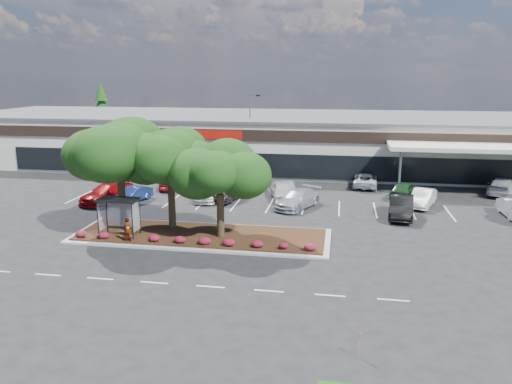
% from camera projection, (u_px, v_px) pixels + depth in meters
% --- Properties ---
extents(ground, '(160.00, 160.00, 0.00)m').
position_uv_depth(ground, '(215.00, 259.00, 30.90)').
color(ground, black).
rests_on(ground, ground).
extents(retail_store, '(80.40, 25.20, 6.25)m').
position_uv_depth(retail_store, '(282.00, 139.00, 62.67)').
color(retail_store, silver).
rests_on(retail_store, ground).
extents(landscape_island, '(18.00, 6.00, 0.26)m').
position_uv_depth(landscape_island, '(201.00, 236.00, 35.04)').
color(landscape_island, '#A9A9A3').
rests_on(landscape_island, ground).
extents(lane_markings, '(33.12, 20.06, 0.01)m').
position_uv_depth(lane_markings, '(245.00, 214.00, 40.91)').
color(lane_markings, silver).
rests_on(lane_markings, ground).
extents(shrub_row, '(17.00, 0.80, 0.50)m').
position_uv_depth(shrub_row, '(192.00, 240.00, 32.93)').
color(shrub_row, maroon).
rests_on(shrub_row, landscape_island).
extents(bus_shelter, '(2.75, 1.55, 2.59)m').
position_uv_depth(bus_shelter, '(119.00, 206.00, 34.43)').
color(bus_shelter, black).
rests_on(bus_shelter, landscape_island).
extents(island_tree_west, '(7.20, 7.20, 7.89)m').
position_uv_depth(island_tree_west, '(120.00, 175.00, 35.56)').
color(island_tree_west, '#183610').
rests_on(island_tree_west, landscape_island).
extents(island_tree_mid, '(6.60, 6.60, 7.32)m').
position_uv_depth(island_tree_mid, '(171.00, 178.00, 35.72)').
color(island_tree_mid, '#183610').
rests_on(island_tree_mid, landscape_island).
extents(island_tree_east, '(5.80, 5.80, 6.50)m').
position_uv_depth(island_tree_east, '(220.00, 191.00, 33.72)').
color(island_tree_east, '#183610').
rests_on(island_tree_east, landscape_island).
extents(conifer_north_west, '(4.40, 4.40, 10.00)m').
position_uv_depth(conifer_north_west, '(102.00, 114.00, 78.80)').
color(conifer_north_west, '#183610').
rests_on(conifer_north_west, ground).
extents(person_waiting, '(0.62, 0.43, 1.62)m').
position_uv_depth(person_waiting, '(128.00, 229.00, 33.34)').
color(person_waiting, '#594C47').
rests_on(person_waiting, landscape_island).
extents(light_pole, '(1.43, 0.69, 9.04)m').
position_uv_depth(light_pole, '(251.00, 138.00, 57.26)').
color(light_pole, '#A9A9A3').
rests_on(light_pole, ground).
extents(survey_stake, '(0.08, 0.14, 1.10)m').
position_uv_depth(survey_stake, '(360.00, 342.00, 20.07)').
color(survey_stake, tan).
rests_on(survey_stake, ground).
extents(car_0, '(3.92, 6.08, 1.64)m').
position_uv_depth(car_0, '(107.00, 193.00, 44.56)').
color(car_0, '#94070A').
rests_on(car_0, ground).
extents(car_1, '(2.50, 4.30, 1.34)m').
position_uv_depth(car_1, '(133.00, 195.00, 44.61)').
color(car_1, navy).
rests_on(car_1, ground).
extents(car_2, '(2.52, 5.15, 1.44)m').
position_uv_depth(car_2, '(208.00, 192.00, 45.42)').
color(car_2, silver).
rests_on(car_2, ground).
extents(car_3, '(2.51, 4.97, 1.56)m').
position_uv_depth(car_3, '(229.00, 191.00, 45.36)').
color(car_3, black).
rests_on(car_3, ground).
extents(car_4, '(3.01, 5.15, 1.65)m').
position_uv_depth(car_4, '(283.00, 191.00, 45.34)').
color(car_4, silver).
rests_on(car_4, ground).
extents(car_5, '(4.18, 5.73, 1.54)m').
position_uv_depth(car_5, '(298.00, 199.00, 42.65)').
color(car_5, '#A5AAB1').
rests_on(car_5, ground).
extents(car_6, '(2.43, 5.41, 1.72)m').
position_uv_depth(car_6, '(401.00, 207.00, 39.81)').
color(car_6, black).
rests_on(car_6, ground).
extents(car_7, '(3.06, 4.83, 1.50)m').
position_uv_depth(car_7, '(422.00, 198.00, 43.09)').
color(car_7, white).
rests_on(car_7, ground).
extents(car_9, '(2.43, 4.19, 1.34)m').
position_uv_depth(car_9, '(168.00, 182.00, 49.61)').
color(car_9, maroon).
rests_on(car_9, ground).
extents(car_10, '(2.73, 5.51, 1.50)m').
position_uv_depth(car_10, '(200.00, 182.00, 49.22)').
color(car_10, '#792604').
rests_on(car_10, ground).
extents(car_11, '(4.28, 6.42, 1.64)m').
position_uv_depth(car_11, '(211.00, 177.00, 51.23)').
color(car_11, '#673A07').
rests_on(car_11, ground).
extents(car_12, '(4.33, 6.36, 1.62)m').
position_uv_depth(car_12, '(247.00, 177.00, 51.32)').
color(car_12, '#5A5C61').
rests_on(car_12, ground).
extents(car_13, '(2.28, 4.20, 1.36)m').
position_uv_depth(car_13, '(288.00, 186.00, 47.94)').
color(car_13, '#AFB5BB').
rests_on(car_13, ground).
extents(car_14, '(2.63, 5.16, 1.39)m').
position_uv_depth(car_14, '(365.00, 180.00, 50.49)').
color(car_14, silver).
rests_on(car_14, ground).
extents(car_15, '(3.38, 4.98, 1.57)m').
position_uv_depth(car_15, '(404.00, 190.00, 45.82)').
color(car_15, '#1C4622').
rests_on(car_15, ground).
extents(car_17, '(4.34, 6.02, 1.62)m').
position_uv_depth(car_17, '(503.00, 186.00, 47.30)').
color(car_17, '#AFB3BD').
rests_on(car_17, ground).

